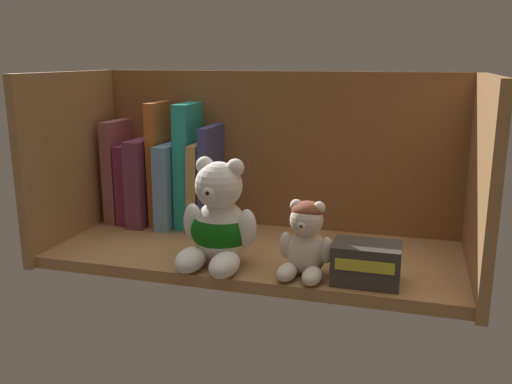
{
  "coord_description": "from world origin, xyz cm",
  "views": [
    {
      "loc": [
        25.66,
        -88.29,
        34.88
      ],
      "look_at": [
        -0.07,
        0.0,
        12.4
      ],
      "focal_mm": 38.53,
      "sensor_mm": 36.0,
      "label": 1
    }
  ],
  "objects": [
    {
      "name": "shelf_board",
      "position": [
        0.0,
        0.0,
        1.0
      ],
      "size": [
        70.25,
        28.66,
        2.0
      ],
      "primitive_type": "cube",
      "color": "#9E7042",
      "rests_on": "ground"
    },
    {
      "name": "shelf_back_panel",
      "position": [
        0.0,
        14.93,
        16.25
      ],
      "size": [
        72.65,
        1.2,
        32.5
      ],
      "primitive_type": "cube",
      "color": "brown",
      "rests_on": "ground"
    },
    {
      "name": "shelf_side_panel_left",
      "position": [
        -35.92,
        0.0,
        16.25
      ],
      "size": [
        1.6,
        31.06,
        32.5
      ],
      "primitive_type": "cube",
      "color": "#9E7042",
      "rests_on": "ground"
    },
    {
      "name": "shelf_side_panel_right",
      "position": [
        35.92,
        0.0,
        16.25
      ],
      "size": [
        1.6,
        31.06,
        32.5
      ],
      "primitive_type": "cube",
      "color": "#9E7042",
      "rests_on": "ground"
    },
    {
      "name": "book_0",
      "position": [
        -32.4,
        10.87,
        12.34
      ],
      "size": [
        2.45,
        11.42,
        20.68
      ],
      "primitive_type": "cube",
      "color": "#8E4F4F",
      "rests_on": "shelf_board"
    },
    {
      "name": "book_1",
      "position": [
        -29.52,
        10.87,
        10.03
      ],
      "size": [
        2.56,
        11.68,
        16.06
      ],
      "primitive_type": "cube",
      "color": "#75244B",
      "rests_on": "shelf_board"
    },
    {
      "name": "book_2",
      "position": [
        -26.18,
        10.87,
        10.64
      ],
      "size": [
        3.41,
        14.59,
        17.29
      ],
      "primitive_type": "cube",
      "rotation": [
        0.0,
        -0.0,
        0.0
      ],
      "color": "#6C324E",
      "rests_on": "shelf_board"
    },
    {
      "name": "book_3",
      "position": [
        -23.11,
        10.87,
        14.26
      ],
      "size": [
        2.17,
        9.76,
        24.53
      ],
      "primitive_type": "cube",
      "rotation": [
        0.0,
        -0.01,
        0.0
      ],
      "color": "#C25E25",
      "rests_on": "shelf_board"
    },
    {
      "name": "book_4",
      "position": [
        -20.26,
        10.87,
        10.29
      ],
      "size": [
        3.05,
        14.54,
        16.61
      ],
      "primitive_type": "cube",
      "rotation": [
        0.0,
        0.01,
        0.0
      ],
      "color": "#6997C2",
      "rests_on": "shelf_board"
    },
    {
      "name": "book_5",
      "position": [
        -16.92,
        10.87,
        14.21
      ],
      "size": [
        3.24,
        10.11,
        24.44
      ],
      "primitive_type": "cube",
      "rotation": [
        0.0,
        0.01,
        0.0
      ],
      "color": "teal",
      "rests_on": "shelf_board"
    },
    {
      "name": "book_6",
      "position": [
        -14.07,
        10.87,
        10.51
      ],
      "size": [
        2.4,
        13.75,
        17.07
      ],
      "primitive_type": "cube",
      "rotation": [
        0.0,
        0.03,
        0.0
      ],
      "color": "tan",
      "rests_on": "shelf_board"
    },
    {
      "name": "book_7",
      "position": [
        -11.83,
        10.87,
        12.17
      ],
      "size": [
        2.14,
        13.5,
        20.36
      ],
      "primitive_type": "cube",
      "rotation": [
        0.0,
        0.02,
        0.0
      ],
      "color": "#3D3F76",
      "rests_on": "shelf_board"
    },
    {
      "name": "teddy_bear_larger",
      "position": [
        -3.75,
        -8.72,
        8.93
      ],
      "size": [
        12.97,
        13.65,
        17.64
      ],
      "color": "white",
      "rests_on": "shelf_board"
    },
    {
      "name": "teddy_bear_smaller",
      "position": [
        10.65,
        -9.55,
        7.66
      ],
      "size": [
        8.79,
        9.02,
        11.93
      ],
      "color": "beige",
      "rests_on": "shelf_board"
    },
    {
      "name": "small_product_box",
      "position": [
        19.93,
        -9.64,
        5.06
      ],
      "size": [
        10.01,
        6.77,
        6.1
      ],
      "color": "#38332D",
      "rests_on": "shelf_board"
    }
  ]
}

